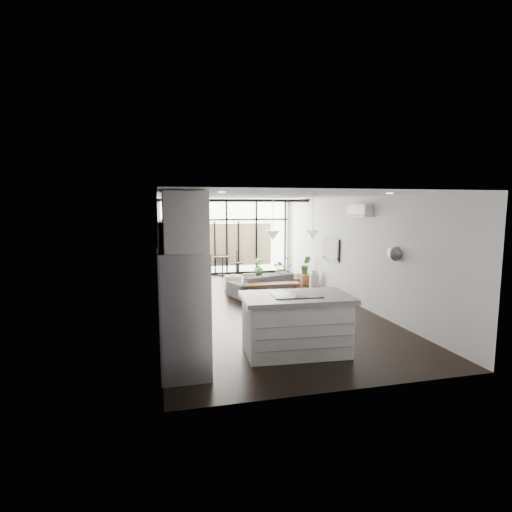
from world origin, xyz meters
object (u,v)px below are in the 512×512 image
fridge (184,313)px  pouf (233,282)px  island (296,324)px  console_bench (272,292)px  milk_can (314,278)px  sofa (264,280)px  tv (331,249)px

fridge → pouf: (1.87, 5.92, -0.74)m
island → pouf: size_ratio=3.54×
island → pouf: island is taller
console_bench → milk_can: (1.77, 1.36, 0.05)m
pouf → sofa: bearing=-48.9°
island → console_bench: 3.92m
console_bench → tv: 2.33m
console_bench → milk_can: 2.23m
island → fridge: (-1.95, -0.40, 0.44)m
milk_can → fridge: bearing=-128.2°
tv → sofa: bearing=174.1°
island → milk_can: 5.76m
console_bench → pouf: (-0.77, 1.67, -0.02)m
island → console_bench: island is taller
island → console_bench: (0.69, 3.85, -0.28)m
island → pouf: (-0.08, 5.52, -0.30)m
fridge → sofa: fridge is taller
console_bench → island: bearing=-97.6°
fridge → milk_can: bearing=51.8°
sofa → milk_can: sofa is taller
island → fridge: fridge is taller
sofa → console_bench: sofa is taller
milk_can → pouf: bearing=173.0°
sofa → tv: 2.20m
console_bench → pouf: 1.84m
island → milk_can: size_ratio=3.30×
sofa → console_bench: size_ratio=1.39×
console_bench → milk_can: milk_can is taller
milk_can → island: bearing=-115.2°
console_bench → tv: (1.98, 0.60, 1.06)m
sofa → pouf: sofa is taller
sofa → tv: size_ratio=1.87×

